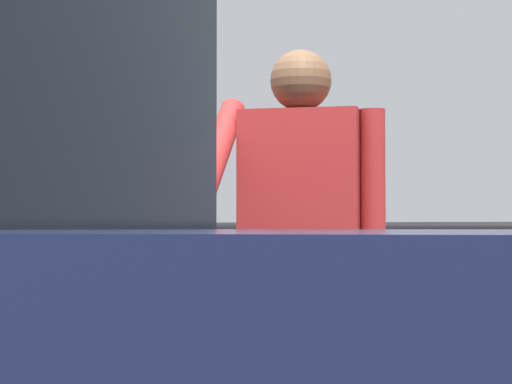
# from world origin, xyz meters

# --- Properties ---
(parking_meter) EXTENTS (0.19, 0.20, 1.40)m
(parking_meter) POSITION_xyz_m (0.02, 0.51, 1.17)
(parking_meter) COLOR slate
(parking_meter) RESTS_ON sidewalk_curb
(pedestrian_at_meter) EXTENTS (0.61, 0.66, 1.67)m
(pedestrian_at_meter) POSITION_xyz_m (0.48, 0.60, 1.08)
(pedestrian_at_meter) COLOR slate
(pedestrian_at_meter) RESTS_ON sidewalk_curb
(background_railing) EXTENTS (24.06, 0.06, 1.06)m
(background_railing) POSITION_xyz_m (0.00, 2.75, 0.88)
(background_railing) COLOR black
(background_railing) RESTS_ON sidewalk_curb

